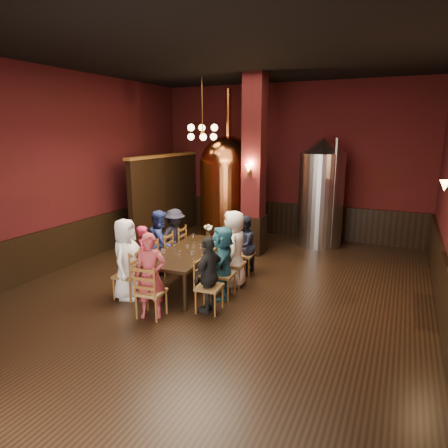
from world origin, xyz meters
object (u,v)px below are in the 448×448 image
at_px(steel_vessel, 321,193).
at_px(person_0, 126,259).
at_px(person_2, 161,243).
at_px(person_1, 145,256).
at_px(dining_table, 189,253).
at_px(copper_kettle, 228,187).
at_px(rose_vase, 208,229).

bearing_deg(steel_vessel, person_0, -116.66).
bearing_deg(person_2, person_1, 162.07).
distance_m(dining_table, person_0, 1.32).
bearing_deg(dining_table, person_2, 158.78).
relative_size(person_0, person_2, 1.06).
bearing_deg(person_0, steel_vessel, -41.25).
xyz_separation_m(copper_kettle, steel_vessel, (2.56, 0.49, -0.07)).
distance_m(steel_vessel, rose_vase, 3.70).
distance_m(dining_table, person_2, 0.91).
height_order(person_1, person_2, person_2).
bearing_deg(person_0, dining_table, -50.89).
distance_m(person_1, steel_vessel, 5.30).
height_order(person_1, copper_kettle, copper_kettle).
relative_size(person_0, steel_vessel, 0.53).
height_order(steel_vessel, rose_vase, steel_vessel).
bearing_deg(steel_vessel, dining_table, -113.87).
bearing_deg(person_1, steel_vessel, -47.19).
relative_size(dining_table, person_2, 1.68).
bearing_deg(rose_vase, person_2, -137.68).
relative_size(person_0, person_1, 1.22).
bearing_deg(person_0, person_2, -10.53).
height_order(dining_table, person_2, person_2).
distance_m(person_0, person_2, 1.33).
xyz_separation_m(person_0, copper_kettle, (0.04, 4.69, 0.78)).
relative_size(person_2, rose_vase, 4.52).
bearing_deg(rose_vase, person_1, -118.51).
relative_size(person_1, person_2, 0.87).
bearing_deg(person_2, copper_kettle, -24.26).
relative_size(dining_table, person_0, 1.58).
height_order(copper_kettle, rose_vase, copper_kettle).
xyz_separation_m(copper_kettle, rose_vase, (0.67, -2.64, -0.59)).
bearing_deg(rose_vase, dining_table, -85.92).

